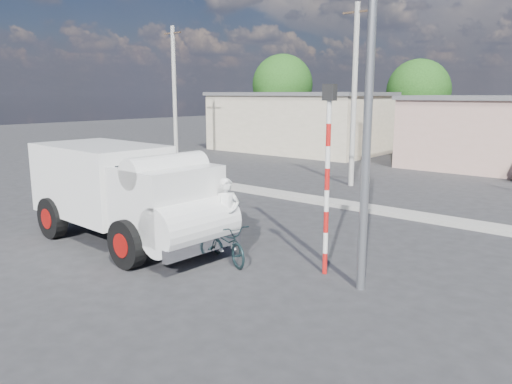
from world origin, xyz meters
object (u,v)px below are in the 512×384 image
Objects in this scene: cyclist at (227,226)px; streetlight at (363,52)px; bicycle at (227,242)px; traffic_pole at (328,164)px; truck at (126,191)px.

streetlight is at bearing -58.86° from cyclist.
bicycle is at bearing 0.00° from cyclist.
cyclist is 0.20× the size of streetlight.
cyclist is 5.24m from streetlight.
traffic_pole reaches higher than cyclist.
streetlight reaches higher than cyclist.
streetlight is (0.94, -0.30, 2.37)m from traffic_pole.
streetlight reaches higher than traffic_pole.
traffic_pole is 2.56m from streetlight.
cyclist is (0.00, 0.00, 0.41)m from bicycle.
traffic_pole is at bearing 17.78° from truck.
bicycle is 0.44× the size of traffic_pole.
bicycle is 5.56m from streetlight.
traffic_pole is (2.35, 0.82, 2.09)m from bicycle.
truck reaches higher than cyclist.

